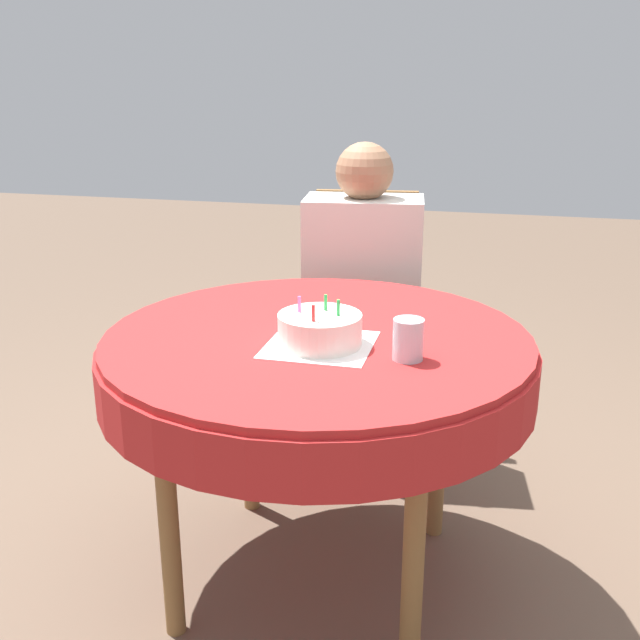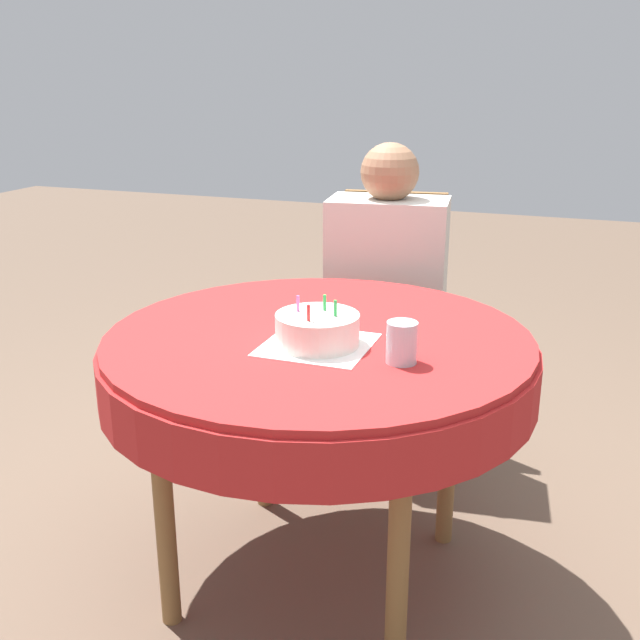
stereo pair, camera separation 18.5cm
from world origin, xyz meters
TOP-DOWN VIEW (x-y plane):
  - ground_plane at (0.00, 0.00)m, footprint 12.00×12.00m
  - dining_table at (0.00, 0.00)m, footprint 1.10×1.10m
  - chair at (-0.04, 0.87)m, footprint 0.47×0.47m
  - person at (-0.03, 0.77)m, footprint 0.43×0.37m
  - napkin at (0.03, -0.08)m, footprint 0.25×0.25m
  - birthday_cake at (0.03, -0.08)m, footprint 0.20×0.20m
  - drinking_glass at (0.25, -0.12)m, footprint 0.07×0.07m

SIDE VIEW (x-z plane):
  - ground_plane at x=0.00m, z-range 0.00..0.00m
  - chair at x=-0.04m, z-range 0.04..0.98m
  - dining_table at x=0.00m, z-range 0.28..1.01m
  - person at x=-0.03m, z-range 0.12..1.26m
  - napkin at x=0.03m, z-range 0.73..0.73m
  - birthday_cake at x=0.03m, z-range 0.71..0.83m
  - drinking_glass at x=0.25m, z-range 0.73..0.83m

